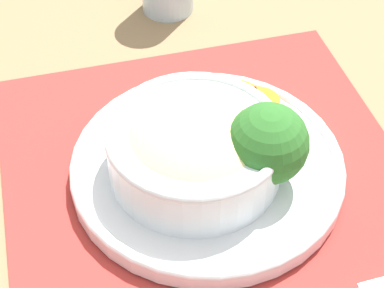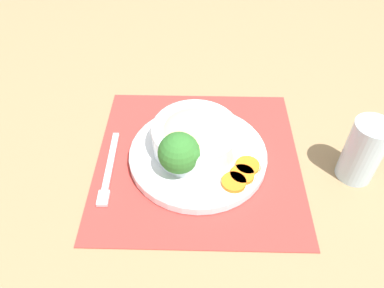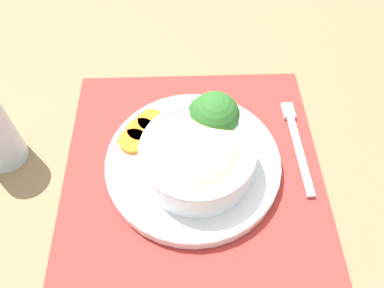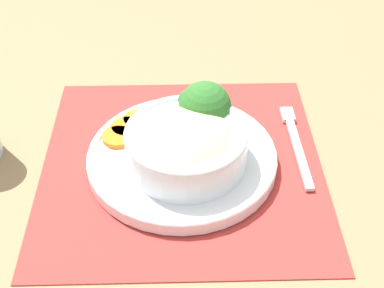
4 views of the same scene
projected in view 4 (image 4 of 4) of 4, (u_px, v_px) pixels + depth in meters
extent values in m
plane|color=#8C704C|center=(179.00, 165.00, 0.77)|extent=(4.00, 4.00, 0.00)
cube|color=#B2332D|center=(179.00, 164.00, 0.77)|extent=(0.40, 0.40, 0.00)
cylinder|color=silver|center=(179.00, 159.00, 0.76)|extent=(0.27, 0.27, 0.02)
torus|color=silver|center=(179.00, 155.00, 0.76)|extent=(0.27, 0.27, 0.01)
cylinder|color=silver|center=(183.00, 148.00, 0.73)|extent=(0.17, 0.17, 0.05)
torus|color=silver|center=(183.00, 133.00, 0.71)|extent=(0.17, 0.17, 0.01)
ellipsoid|color=beige|center=(183.00, 140.00, 0.72)|extent=(0.14, 0.14, 0.06)
cylinder|color=#759E51|center=(202.00, 128.00, 0.79)|extent=(0.02, 0.02, 0.02)
sphere|color=#2D6B28|center=(202.00, 107.00, 0.76)|extent=(0.08, 0.08, 0.08)
sphere|color=#2D6B28|center=(187.00, 100.00, 0.77)|extent=(0.03, 0.03, 0.03)
sphere|color=#2D6B28|center=(216.00, 108.00, 0.76)|extent=(0.03, 0.03, 0.03)
cylinder|color=orange|center=(136.00, 120.00, 0.81)|extent=(0.05, 0.05, 0.01)
cylinder|color=orange|center=(124.00, 128.00, 0.80)|extent=(0.05, 0.05, 0.01)
cylinder|color=orange|center=(115.00, 137.00, 0.78)|extent=(0.05, 0.05, 0.01)
cube|color=silver|center=(294.00, 146.00, 0.79)|extent=(0.02, 0.18, 0.01)
cube|color=silver|center=(285.00, 115.00, 0.85)|extent=(0.02, 0.03, 0.01)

